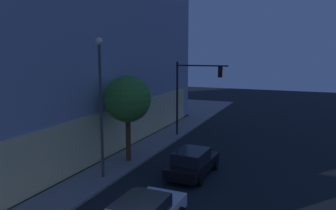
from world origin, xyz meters
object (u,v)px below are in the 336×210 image
sidewalk_tree (128,99)px  car_black (193,162)px  traffic_light_far_corner (192,86)px  street_lamp_sidewalk (101,91)px

sidewalk_tree → car_black: bearing=-97.4°
traffic_light_far_corner → car_black: bearing=-161.2°
traffic_light_far_corner → street_lamp_sidewalk: size_ratio=0.80×
traffic_light_far_corner → sidewalk_tree: bearing=167.7°
sidewalk_tree → car_black: (-0.62, -4.76, -3.52)m
street_lamp_sidewalk → sidewalk_tree: 3.35m
traffic_light_far_corner → street_lamp_sidewalk: bearing=171.6°
sidewalk_tree → traffic_light_far_corner: bearing=-12.3°
street_lamp_sidewalk → sidewalk_tree: (3.23, 0.09, -0.87)m
street_lamp_sidewalk → car_black: bearing=-60.8°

